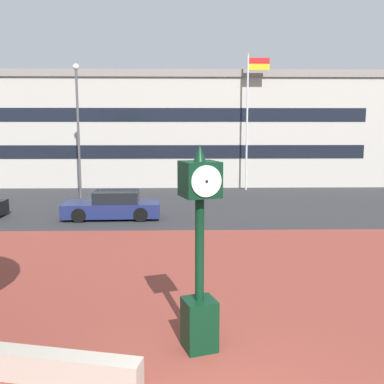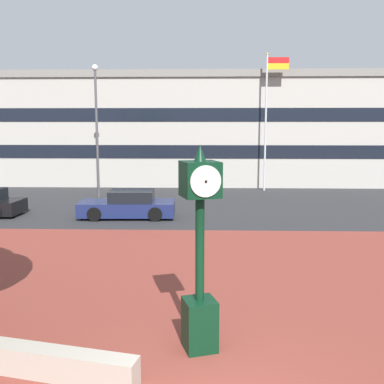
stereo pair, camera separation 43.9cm
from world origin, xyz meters
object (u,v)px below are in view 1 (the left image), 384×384
(street_clock, at_px, (200,256))
(car_street_mid, at_px, (113,206))
(flagpole_primary, at_px, (249,114))
(civic_building, at_px, (161,129))
(street_lamp_post, at_px, (78,119))

(street_clock, height_order, car_street_mid, street_clock)
(flagpole_primary, distance_m, civic_building, 10.24)
(street_clock, relative_size, street_lamp_post, 0.51)
(flagpole_primary, bearing_deg, civic_building, 126.54)
(civic_building, distance_m, street_lamp_post, 12.24)
(flagpole_primary, relative_size, civic_building, 0.27)
(flagpole_primary, xyz_separation_m, street_lamp_post, (-10.34, -3.27, -0.40))
(street_clock, relative_size, flagpole_primary, 0.44)
(car_street_mid, bearing_deg, street_lamp_post, 23.66)
(flagpole_primary, height_order, civic_building, flagpole_primary)
(street_clock, xyz_separation_m, street_lamp_post, (-6.29, 18.10, 2.78))
(car_street_mid, height_order, street_lamp_post, street_lamp_post)
(street_lamp_post, bearing_deg, street_clock, -70.85)
(civic_building, bearing_deg, car_street_mid, -94.97)
(civic_building, bearing_deg, street_clock, -86.12)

